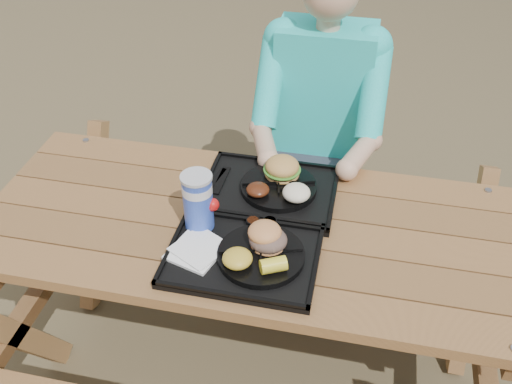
# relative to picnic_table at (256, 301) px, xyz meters

# --- Properties ---
(ground) EXTENTS (60.00, 60.00, 0.00)m
(ground) POSITION_rel_picnic_table_xyz_m (0.00, 0.00, -0.38)
(ground) COLOR #999999
(ground) RESTS_ON ground
(picnic_table) EXTENTS (1.80, 1.49, 0.75)m
(picnic_table) POSITION_rel_picnic_table_xyz_m (0.00, 0.00, 0.00)
(picnic_table) COLOR #999999
(picnic_table) RESTS_ON ground
(tray_near) EXTENTS (0.45, 0.35, 0.02)m
(tray_near) POSITION_rel_picnic_table_xyz_m (-0.00, -0.16, 0.39)
(tray_near) COLOR black
(tray_near) RESTS_ON picnic_table
(tray_far) EXTENTS (0.45, 0.35, 0.02)m
(tray_far) POSITION_rel_picnic_table_xyz_m (0.01, 0.16, 0.39)
(tray_far) COLOR black
(tray_far) RESTS_ON picnic_table
(plate_near) EXTENTS (0.26, 0.26, 0.02)m
(plate_near) POSITION_rel_picnic_table_xyz_m (0.05, -0.17, 0.41)
(plate_near) COLOR black
(plate_near) RESTS_ON tray_near
(plate_far) EXTENTS (0.26, 0.26, 0.02)m
(plate_far) POSITION_rel_picnic_table_xyz_m (0.04, 0.17, 0.41)
(plate_far) COLOR black
(plate_far) RESTS_ON tray_far
(napkin_stack) EXTENTS (0.18, 0.18, 0.02)m
(napkin_stack) POSITION_rel_picnic_table_xyz_m (-0.14, -0.19, 0.40)
(napkin_stack) COLOR white
(napkin_stack) RESTS_ON tray_near
(soda_cup) EXTENTS (0.09, 0.09, 0.19)m
(soda_cup) POSITION_rel_picnic_table_xyz_m (-0.17, -0.07, 0.49)
(soda_cup) COLOR #183BB9
(soda_cup) RESTS_ON tray_near
(condiment_bbq) EXTENTS (0.04, 0.04, 0.03)m
(condiment_bbq) POSITION_rel_picnic_table_xyz_m (-0.00, -0.04, 0.41)
(condiment_bbq) COLOR black
(condiment_bbq) RESTS_ON tray_near
(condiment_mustard) EXTENTS (0.05, 0.05, 0.03)m
(condiment_mustard) POSITION_rel_picnic_table_xyz_m (0.05, -0.03, 0.41)
(condiment_mustard) COLOR yellow
(condiment_mustard) RESTS_ON tray_near
(sandwich) EXTENTS (0.11, 0.11, 0.11)m
(sandwich) POSITION_rel_picnic_table_xyz_m (0.06, -0.13, 0.47)
(sandwich) COLOR #DE8C4E
(sandwich) RESTS_ON plate_near
(mac_cheese) EXTENTS (0.09, 0.09, 0.04)m
(mac_cheese) POSITION_rel_picnic_table_xyz_m (-0.01, -0.23, 0.44)
(mac_cheese) COLOR gold
(mac_cheese) RESTS_ON plate_near
(corn_cob) EXTENTS (0.10, 0.10, 0.04)m
(corn_cob) POSITION_rel_picnic_table_xyz_m (0.10, -0.23, 0.44)
(corn_cob) COLOR yellow
(corn_cob) RESTS_ON plate_near
(cutlery_far) EXTENTS (0.03, 0.16, 0.01)m
(cutlery_far) POSITION_rel_picnic_table_xyz_m (-0.16, 0.17, 0.40)
(cutlery_far) COLOR black
(cutlery_far) RESTS_ON tray_far
(burger) EXTENTS (0.12, 0.12, 0.11)m
(burger) POSITION_rel_picnic_table_xyz_m (0.04, 0.22, 0.47)
(burger) COLOR #CD9348
(burger) RESTS_ON plate_far
(baked_beans) EXTENTS (0.08, 0.08, 0.03)m
(baked_beans) POSITION_rel_picnic_table_xyz_m (-0.02, 0.10, 0.43)
(baked_beans) COLOR #512210
(baked_beans) RESTS_ON plate_far
(potato_salad) EXTENTS (0.09, 0.09, 0.05)m
(potato_salad) POSITION_rel_picnic_table_xyz_m (0.11, 0.10, 0.44)
(potato_salad) COLOR white
(potato_salad) RESTS_ON plate_far
(diner) EXTENTS (0.48, 0.84, 1.28)m
(diner) POSITION_rel_picnic_table_xyz_m (0.12, 0.72, 0.27)
(diner) COLOR #1A90BA
(diner) RESTS_ON ground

